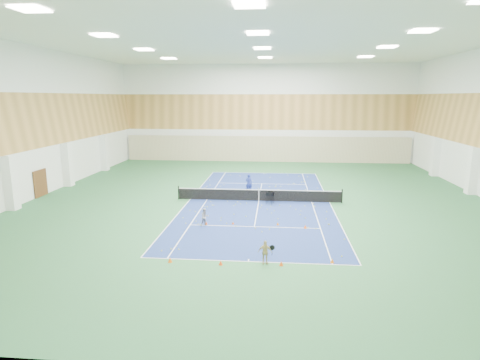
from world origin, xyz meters
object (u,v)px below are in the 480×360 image
object	(u,v)px
child_court	(205,217)
ball_cart	(270,198)
coach	(249,183)
tennis_net	(259,194)
child_apron	(265,252)

from	to	relation	value
child_court	ball_cart	size ratio (longest dim) A/B	1.21
coach	ball_cart	distance (m)	3.97
tennis_net	child_apron	xyz separation A→B (m)	(0.82, -12.01, 0.04)
coach	ball_cart	bearing A→B (deg)	130.93
tennis_net	ball_cart	bearing A→B (deg)	-36.56
coach	tennis_net	bearing A→B (deg)	121.98
child_apron	ball_cart	world-z (taller)	child_apron
tennis_net	coach	distance (m)	3.02
tennis_net	ball_cart	size ratio (longest dim) A/B	13.61
tennis_net	child_apron	distance (m)	12.04
tennis_net	coach	world-z (taller)	coach
tennis_net	ball_cart	distance (m)	1.09
coach	child_court	world-z (taller)	coach
coach	ball_cart	xyz separation A→B (m)	(1.86, -3.50, -0.33)
tennis_net	coach	size ratio (longest dim) A/B	7.97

